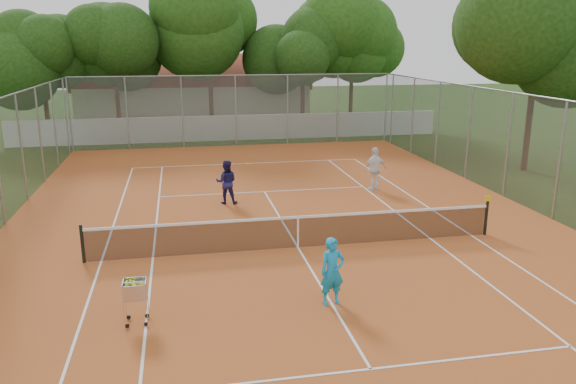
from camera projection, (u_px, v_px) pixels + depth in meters
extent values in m
plane|color=#1B330E|center=(298.00, 248.00, 16.32)|extent=(120.00, 120.00, 0.00)
cube|color=#AE5421|center=(298.00, 248.00, 16.32)|extent=(18.00, 34.00, 0.02)
cube|color=white|center=(298.00, 247.00, 16.32)|extent=(10.98, 23.78, 0.01)
cube|color=black|center=(298.00, 232.00, 16.19)|extent=(11.88, 0.10, 0.98)
cube|color=slate|center=(298.00, 182.00, 15.81)|extent=(18.00, 34.00, 4.00)
cube|color=silver|center=(233.00, 128.00, 34.14)|extent=(26.00, 0.30, 1.50)
cube|color=beige|center=(194.00, 91.00, 42.87)|extent=(16.40, 9.00, 4.40)
cube|color=#14330C|center=(227.00, 55.00, 35.88)|extent=(29.00, 19.00, 10.00)
imported|color=#1790CA|center=(332.00, 271.00, 12.62)|extent=(0.62, 0.45, 1.58)
imported|color=navy|center=(226.00, 182.00, 20.59)|extent=(0.88, 0.74, 1.62)
imported|color=white|center=(375.00, 169.00, 22.45)|extent=(1.10, 0.69, 1.75)
cube|color=silver|center=(136.00, 300.00, 11.80)|extent=(0.59, 0.59, 1.05)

